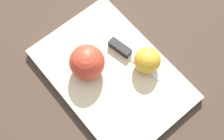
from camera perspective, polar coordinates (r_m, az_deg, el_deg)
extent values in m
plane|color=#38281E|center=(0.81, 0.00, -1.18)|extent=(4.00, 4.00, 0.00)
cube|color=#D1B789|center=(0.80, 0.00, -0.88)|extent=(0.41, 0.30, 0.02)
sphere|color=red|center=(0.75, -4.60, 1.43)|extent=(0.09, 0.09, 0.09)
cylinder|color=#EFE5C6|center=(0.75, -4.57, 0.89)|extent=(0.06, 0.06, 0.08)
sphere|color=gold|center=(0.77, 6.49, 1.76)|extent=(0.07, 0.07, 0.07)
cylinder|color=#EFE5C6|center=(0.77, 6.14, 2.02)|extent=(0.01, 0.06, 0.06)
cube|color=silver|center=(0.79, 6.08, 0.49)|extent=(0.10, 0.03, 0.00)
cube|color=black|center=(0.80, 1.46, 4.09)|extent=(0.06, 0.03, 0.02)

